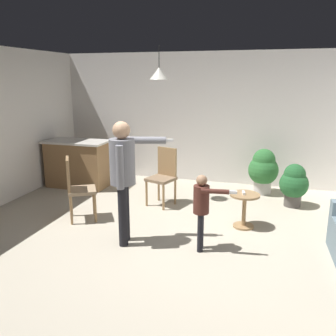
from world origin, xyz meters
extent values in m
plane|color=#B2A893|center=(0.00, 0.00, 0.00)|extent=(7.68, 7.68, 0.00)
cube|color=silver|center=(0.00, 3.20, 1.35)|extent=(6.40, 0.10, 2.70)
cylinder|color=#99754C|center=(2.23, 0.56, 0.03)|extent=(0.05, 0.05, 0.06)
cube|color=olive|center=(-2.45, 2.06, 0.45)|extent=(1.20, 0.60, 0.91)
cube|color=beige|center=(-2.45, 2.06, 0.93)|extent=(1.26, 0.66, 0.04)
cylinder|color=#99754C|center=(1.00, 0.86, 0.51)|extent=(0.44, 0.44, 0.03)
cylinder|color=#99754C|center=(1.00, 0.86, 0.24)|extent=(0.06, 0.06, 0.49)
cylinder|color=#99754C|center=(1.00, 0.86, 0.01)|extent=(0.31, 0.31, 0.03)
cylinder|color=black|center=(-0.52, -0.04, 0.42)|extent=(0.12, 0.12, 0.83)
cylinder|color=black|center=(-0.48, -0.21, 0.42)|extent=(0.12, 0.12, 0.83)
cylinder|color=slate|center=(-0.50, -0.12, 1.13)|extent=(0.33, 0.33, 0.59)
sphere|color=tan|center=(-0.50, -0.12, 1.54)|extent=(0.23, 0.23, 0.23)
cylinder|color=slate|center=(-0.28, 0.13, 1.38)|extent=(0.56, 0.23, 0.10)
cube|color=white|center=(0.02, 0.21, 1.38)|extent=(0.13, 0.07, 0.04)
cylinder|color=slate|center=(-0.45, -0.31, 1.10)|extent=(0.10, 0.10, 0.56)
cylinder|color=black|center=(0.52, 0.01, 0.26)|extent=(0.07, 0.07, 0.51)
cylinder|color=black|center=(0.53, -0.10, 0.26)|extent=(0.07, 0.07, 0.51)
cylinder|color=#4C261E|center=(0.53, -0.04, 0.69)|extent=(0.20, 0.20, 0.36)
sphere|color=#9E7556|center=(0.53, -0.04, 0.94)|extent=(0.14, 0.14, 0.14)
cylinder|color=#4C261E|center=(0.51, 0.07, 0.67)|extent=(0.06, 0.06, 0.34)
cylinder|color=#4C261E|center=(0.71, -0.14, 0.84)|extent=(0.35, 0.10, 0.06)
cube|color=white|center=(0.91, -0.11, 0.84)|extent=(0.13, 0.05, 0.04)
cylinder|color=#99754C|center=(-1.71, 0.53, 0.23)|extent=(0.04, 0.04, 0.45)
cylinder|color=#99754C|center=(-1.52, 0.22, 0.23)|extent=(0.04, 0.04, 0.45)
cylinder|color=#99754C|center=(-1.40, 0.72, 0.23)|extent=(0.04, 0.04, 0.45)
cylinder|color=#99754C|center=(-1.21, 0.41, 0.23)|extent=(0.04, 0.04, 0.45)
cube|color=#997F60|center=(-1.46, 0.47, 0.47)|extent=(0.58, 0.58, 0.05)
cube|color=#99754C|center=(-1.62, 0.37, 0.75)|extent=(0.23, 0.34, 0.50)
cylinder|color=#99754C|center=(-0.25, 1.55, 0.23)|extent=(0.04, 0.04, 0.45)
cylinder|color=#99754C|center=(-0.59, 1.66, 0.23)|extent=(0.04, 0.04, 0.45)
cylinder|color=#99754C|center=(-0.36, 1.21, 0.23)|extent=(0.04, 0.04, 0.45)
cylinder|color=#99754C|center=(-0.70, 1.32, 0.23)|extent=(0.04, 0.04, 0.45)
cube|color=#7F664C|center=(-0.47, 1.44, 0.47)|extent=(0.53, 0.53, 0.05)
cube|color=#99754C|center=(-0.41, 1.62, 0.75)|extent=(0.37, 0.16, 0.50)
cylinder|color=#4C4742|center=(1.74, 2.04, 0.11)|extent=(0.29, 0.29, 0.23)
sphere|color=#235B2D|center=(1.74, 2.04, 0.40)|extent=(0.49, 0.49, 0.49)
sphere|color=#235B2D|center=(1.74, 2.04, 0.57)|extent=(0.37, 0.37, 0.37)
cylinder|color=#B7B2AD|center=(1.21, 2.63, 0.13)|extent=(0.33, 0.33, 0.26)
sphere|color=#2D6B33|center=(1.21, 2.63, 0.46)|extent=(0.57, 0.57, 0.57)
sphere|color=#2D6B33|center=(1.21, 2.63, 0.66)|extent=(0.43, 0.43, 0.43)
cube|color=white|center=(0.98, 0.86, 0.54)|extent=(0.06, 0.13, 0.04)
cone|color=silver|center=(-0.57, 1.66, 2.25)|extent=(0.32, 0.32, 0.20)
cylinder|color=black|center=(-0.57, 1.66, 2.52)|extent=(0.01, 0.01, 0.36)
camera|label=1|loc=(1.34, -4.28, 2.18)|focal=38.50mm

